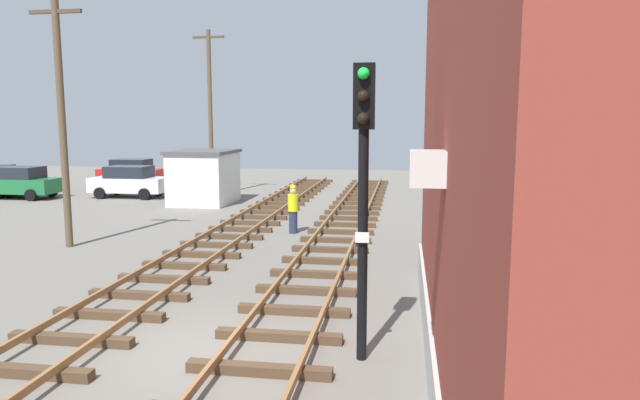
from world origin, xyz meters
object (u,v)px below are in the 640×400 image
(control_hut, at_px, (204,177))
(utility_pole_near, at_px, (62,121))
(utility_pole_far, at_px, (210,111))
(parked_car_white, at_px, (130,181))
(track_worker_foreground, at_px, (293,209))
(parked_car_green, at_px, (19,182))
(signal_mast, at_px, (363,178))
(parked_car_red, at_px, (132,172))

(control_hut, height_order, utility_pole_near, utility_pole_near)
(control_hut, bearing_deg, utility_pole_far, 101.93)
(utility_pole_near, bearing_deg, control_hut, 84.95)
(utility_pole_far, bearing_deg, parked_car_white, -161.75)
(utility_pole_near, distance_m, track_worker_foreground, 8.55)
(parked_car_white, bearing_deg, parked_car_green, -167.20)
(control_hut, relative_size, utility_pole_near, 0.47)
(signal_mast, relative_size, parked_car_green, 1.24)
(signal_mast, xyz_separation_m, utility_pole_near, (-10.54, 7.69, 0.99))
(parked_car_green, bearing_deg, utility_pole_far, 15.16)
(signal_mast, bearing_deg, parked_car_white, 126.24)
(signal_mast, bearing_deg, parked_car_red, 124.15)
(parked_car_green, relative_size, utility_pole_far, 0.45)
(parked_car_red, distance_m, track_worker_foreground, 19.88)
(parked_car_white, xyz_separation_m, parked_car_red, (-2.70, 5.58, 0.00))
(control_hut, distance_m, track_worker_foreground, 9.43)
(control_hut, distance_m, parked_car_white, 5.23)
(utility_pole_near, relative_size, utility_pole_far, 0.88)
(parked_car_white, distance_m, utility_pole_far, 6.02)
(parked_car_white, bearing_deg, utility_pole_near, -71.71)
(utility_pole_near, bearing_deg, parked_car_red, 110.74)
(parked_car_green, height_order, utility_pole_near, utility_pole_near)
(utility_pole_near, bearing_deg, utility_pole_far, 88.74)
(utility_pole_far, height_order, track_worker_foreground, utility_pole_far)
(utility_pole_near, height_order, utility_pole_far, utility_pole_far)
(utility_pole_near, distance_m, utility_pole_far, 13.63)
(parked_car_red, relative_size, utility_pole_far, 0.45)
(track_worker_foreground, bearing_deg, parked_car_green, 156.33)
(signal_mast, xyz_separation_m, parked_car_white, (-14.57, 19.87, -2.37))
(parked_car_green, bearing_deg, parked_car_white, 12.80)
(parked_car_red, height_order, utility_pole_far, utility_pole_far)
(signal_mast, xyz_separation_m, parked_car_green, (-20.38, 18.55, -2.37))
(parked_car_green, bearing_deg, control_hut, -1.42)
(control_hut, bearing_deg, track_worker_foreground, -49.35)
(parked_car_green, height_order, utility_pole_far, utility_pole_far)
(parked_car_red, relative_size, track_worker_foreground, 2.25)
(control_hut, relative_size, parked_car_green, 0.90)
(control_hut, bearing_deg, utility_pole_near, -95.05)
(signal_mast, relative_size, parked_car_red, 1.24)
(parked_car_red, bearing_deg, signal_mast, -55.85)
(control_hut, relative_size, track_worker_foreground, 2.03)
(parked_car_red, bearing_deg, track_worker_foreground, -46.04)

